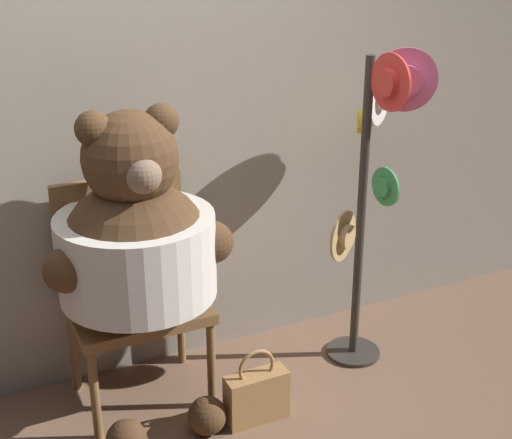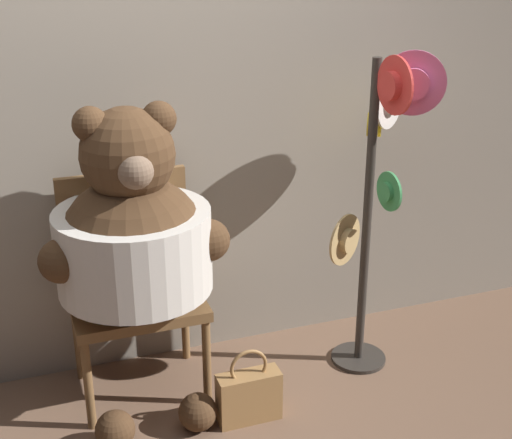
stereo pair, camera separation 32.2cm
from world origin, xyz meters
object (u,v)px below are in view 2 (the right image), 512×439
object	(u,v)px
teddy_bear	(134,241)
handbag_on_ground	(249,395)
chair	(132,277)
hat_display_rack	(379,172)

from	to	relation	value
teddy_bear	handbag_on_ground	distance (m)	0.87
chair	teddy_bear	xyz separation A→B (m)	(-0.01, -0.17, 0.26)
chair	handbag_on_ground	xyz separation A→B (m)	(0.41, -0.47, -0.44)
chair	hat_display_rack	size ratio (longest dim) A/B	0.66
chair	handbag_on_ground	world-z (taller)	chair
hat_display_rack	teddy_bear	bearing A→B (deg)	177.11
teddy_bear	hat_display_rack	xyz separation A→B (m)	(1.15, -0.06, 0.20)
hat_display_rack	handbag_on_ground	size ratio (longest dim) A/B	4.34
handbag_on_ground	teddy_bear	bearing A→B (deg)	143.89
hat_display_rack	chair	bearing A→B (deg)	168.84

